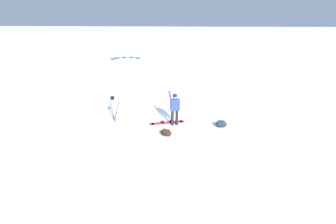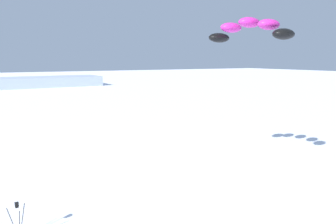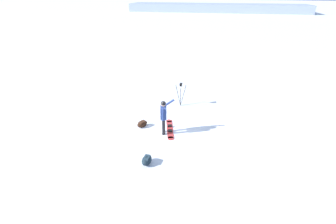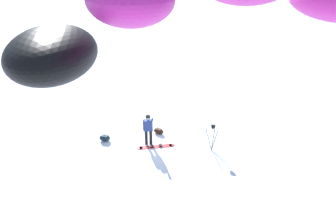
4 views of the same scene
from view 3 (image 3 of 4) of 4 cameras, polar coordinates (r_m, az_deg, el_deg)
The scene contains 7 objects.
ground_plane at distance 11.18m, azimuth 1.44°, elevation -4.34°, with size 300.00×300.00×0.00m, color white.
snowboarder at distance 10.49m, azimuth -1.03°, elevation -0.57°, with size 0.61×0.59×1.61m.
snowboard at distance 11.23m, azimuth 0.46°, elevation -4.01°, with size 0.73×1.77×0.10m.
gear_bag_large at distance 11.45m, azimuth -6.12°, elevation -2.79°, with size 0.54×0.64×0.28m.
camera_tripod at distance 13.15m, azimuth 3.05°, elevation 5.28°, with size 0.58×0.56×1.32m.
gear_bag_small at distance 9.15m, azimuth -5.06°, elevation -11.24°, with size 0.37×0.55×0.32m.
distant_ridge at distance 74.22m, azimuth 11.36°, elevation 23.02°, with size 48.37×11.00×2.12m.
Camera 3 is at (-2.07, 9.30, 5.84)m, focal length 25.76 mm.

